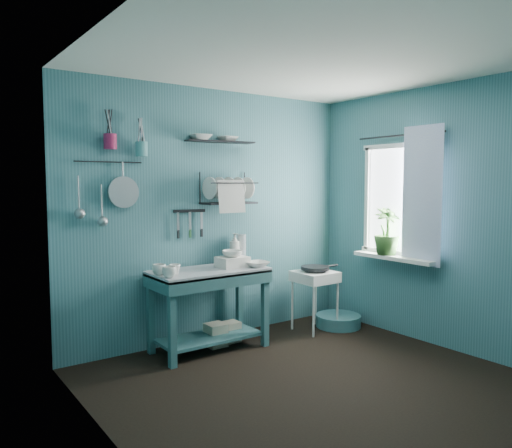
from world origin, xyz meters
TOP-DOWN VIEW (x-y plane):
  - floor at (0.00, 0.00)m, footprint 3.20×3.20m
  - ceiling at (0.00, 0.00)m, footprint 3.20×3.20m
  - wall_back at (0.00, 1.50)m, footprint 3.20×0.00m
  - wall_front at (0.00, -1.50)m, footprint 3.20×0.00m
  - wall_left at (-1.60, 0.00)m, footprint 0.00×3.00m
  - wall_right at (1.60, 0.00)m, footprint 0.00×3.00m
  - work_counter at (-0.26, 1.17)m, footprint 1.13×0.65m
  - mug_left at (-0.74, 1.01)m, footprint 0.12×0.12m
  - mug_mid at (-0.64, 1.11)m, footprint 0.14×0.14m
  - mug_right at (-0.76, 1.17)m, footprint 0.17×0.17m
  - wash_tub at (-0.01, 1.15)m, footprint 0.28×0.22m
  - tub_bowl at (-0.01, 1.15)m, footprint 0.20×0.19m
  - soap_bottle at (0.16, 1.37)m, footprint 0.11×0.12m
  - water_bottle at (0.26, 1.39)m, footprint 0.09×0.09m
  - counter_bowl at (0.19, 1.02)m, footprint 0.22×0.22m
  - hotplate_stand at (0.96, 1.05)m, footprint 0.40×0.40m
  - frying_pan at (0.96, 1.05)m, footprint 0.30×0.30m
  - knife_strip at (-0.30, 1.47)m, footprint 0.32×0.07m
  - dish_rack at (0.09, 1.37)m, footprint 0.57×0.28m
  - upper_shelf at (0.01, 1.40)m, footprint 0.72×0.28m
  - shelf_bowl_left at (-0.21, 1.40)m, footprint 0.24×0.24m
  - shelf_bowl_right at (0.10, 1.40)m, footprint 0.21×0.21m
  - utensil_cup_magenta at (-1.09, 1.42)m, footprint 0.11×0.11m
  - utensil_cup_teal at (-0.80, 1.42)m, footprint 0.11×0.11m
  - colander at (-0.97, 1.45)m, footprint 0.28×0.03m
  - ladle_outer at (-1.36, 1.46)m, footprint 0.01×0.01m
  - ladle_inner at (-1.16, 1.46)m, footprint 0.01×0.01m
  - hook_rail at (-1.08, 1.47)m, footprint 0.60×0.01m
  - window_glass at (1.59, 0.45)m, footprint 0.00×1.10m
  - windowsill at (1.50, 0.45)m, footprint 0.16×0.95m
  - curtain at (1.52, 0.15)m, footprint 0.00×1.35m
  - curtain_rod at (1.54, 0.45)m, footprint 0.02×1.05m
  - potted_plant at (1.51, 0.55)m, footprint 0.36×0.36m
  - storage_tin_large at (-0.16, 1.22)m, footprint 0.18×0.18m
  - storage_tin_small at (0.04, 1.25)m, footprint 0.15×0.15m
  - floor_basin at (1.27, 1.00)m, footprint 0.49×0.49m

SIDE VIEW (x-z plane):
  - floor at x=0.00m, z-range 0.00..0.00m
  - floor_basin at x=1.27m, z-range 0.00..0.13m
  - storage_tin_small at x=0.04m, z-range 0.00..0.20m
  - storage_tin_large at x=-0.16m, z-range 0.00..0.22m
  - hotplate_stand at x=0.96m, z-range 0.00..0.64m
  - work_counter at x=-0.26m, z-range 0.00..0.77m
  - frying_pan at x=0.96m, z-range 0.66..0.69m
  - counter_bowl at x=0.19m, z-range 0.77..0.82m
  - windowsill at x=1.50m, z-range 0.79..0.83m
  - mug_mid at x=-0.64m, z-range 0.77..0.86m
  - mug_left at x=-0.74m, z-range 0.77..0.86m
  - mug_right at x=-0.76m, z-range 0.77..0.86m
  - wash_tub at x=-0.01m, z-range 0.77..0.87m
  - tub_bowl at x=-0.01m, z-range 0.87..0.93m
  - water_bottle at x=0.26m, z-range 0.77..1.05m
  - soap_bottle at x=0.16m, z-range 0.77..1.07m
  - potted_plant at x=1.51m, z-range 0.83..1.32m
  - wall_back at x=0.00m, z-range -0.35..2.85m
  - wall_front at x=0.00m, z-range -0.35..2.85m
  - wall_left at x=-1.60m, z-range -0.25..2.75m
  - wall_right at x=1.60m, z-range -0.25..2.75m
  - knife_strip at x=-0.30m, z-range 1.29..1.32m
  - window_glass at x=1.59m, z-range 0.85..1.95m
  - ladle_inner at x=-1.16m, z-range 1.26..1.56m
  - curtain at x=1.52m, z-range 0.77..2.12m
  - ladle_outer at x=-1.36m, z-range 1.34..1.64m
  - colander at x=-0.97m, z-range 1.35..1.63m
  - dish_rack at x=0.09m, z-range 1.36..1.68m
  - hook_rail at x=-1.08m, z-range 1.75..1.76m
  - utensil_cup_teal at x=-0.80m, z-range 1.81..1.94m
  - utensil_cup_magenta at x=-1.09m, z-range 1.86..1.99m
  - upper_shelf at x=0.01m, z-range 1.97..1.98m
  - shelf_bowl_left at x=-0.21m, z-range 1.99..2.04m
  - curtain_rod at x=1.54m, z-range 2.04..2.06m
  - shelf_bowl_right at x=0.10m, z-range 2.03..2.08m
  - ceiling at x=0.00m, z-range 2.50..2.50m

